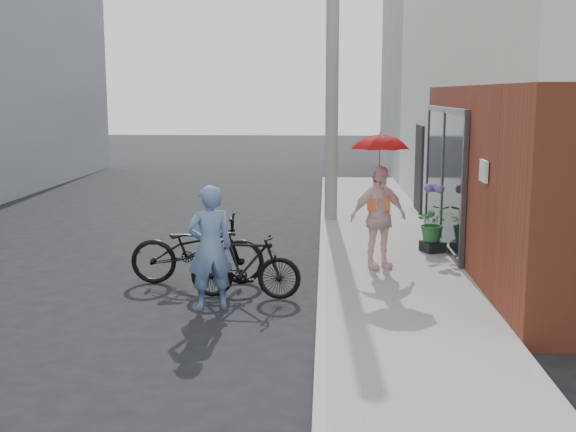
# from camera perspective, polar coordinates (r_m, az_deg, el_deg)

# --- Properties ---
(ground) EXTENTS (80.00, 80.00, 0.00)m
(ground) POSITION_cam_1_polar(r_m,az_deg,el_deg) (10.31, -2.57, -6.55)
(ground) COLOR black
(ground) RESTS_ON ground
(sidewalk) EXTENTS (2.20, 24.00, 0.12)m
(sidewalk) POSITION_cam_1_polar(r_m,az_deg,el_deg) (12.24, 8.20, -3.75)
(sidewalk) COLOR gray
(sidewalk) RESTS_ON ground
(curb) EXTENTS (0.12, 24.00, 0.12)m
(curb) POSITION_cam_1_polar(r_m,az_deg,el_deg) (12.18, 2.75, -3.71)
(curb) COLOR #9E9E99
(curb) RESTS_ON ground
(plaster_building) EXTENTS (8.00, 6.00, 7.00)m
(plaster_building) POSITION_cam_1_polar(r_m,az_deg,el_deg) (19.86, 21.66, 10.81)
(plaster_building) COLOR silver
(plaster_building) RESTS_ON ground
(east_building_far) EXTENTS (8.00, 8.00, 7.00)m
(east_building_far) POSITION_cam_1_polar(r_m,az_deg,el_deg) (26.60, 16.83, 10.62)
(east_building_far) COLOR gray
(east_building_far) RESTS_ON ground
(utility_pole) EXTENTS (0.28, 0.28, 7.00)m
(utility_pole) POSITION_cam_1_polar(r_m,az_deg,el_deg) (15.86, 3.52, 11.91)
(utility_pole) COLOR #9E9E99
(utility_pole) RESTS_ON ground
(officer) EXTENTS (0.72, 0.60, 1.69)m
(officer) POSITION_cam_1_polar(r_m,az_deg,el_deg) (9.69, -6.19, -2.51)
(officer) COLOR #6681B6
(officer) RESTS_ON ground
(bike_left) EXTENTS (2.06, 0.80, 1.07)m
(bike_left) POSITION_cam_1_polar(r_m,az_deg,el_deg) (11.08, -7.17, -2.63)
(bike_left) COLOR black
(bike_left) RESTS_ON ground
(bike_right) EXTENTS (1.62, 0.58, 0.95)m
(bike_right) POSITION_cam_1_polar(r_m,az_deg,el_deg) (10.24, -3.40, -3.92)
(bike_right) COLOR black
(bike_right) RESTS_ON ground
(kimono_woman) EXTENTS (1.04, 0.75, 1.64)m
(kimono_woman) POSITION_cam_1_polar(r_m,az_deg,el_deg) (11.51, 7.15, -0.11)
(kimono_woman) COLOR #FDD4D7
(kimono_woman) RESTS_ON sidewalk
(parasol) EXTENTS (0.89, 0.89, 0.78)m
(parasol) POSITION_cam_1_polar(r_m,az_deg,el_deg) (11.36, 7.28, 5.91)
(parasol) COLOR red
(parasol) RESTS_ON kimono_woman
(planter) EXTENTS (0.46, 0.46, 0.19)m
(planter) POSITION_cam_1_polar(r_m,az_deg,el_deg) (12.97, 11.36, -2.38)
(planter) COLOR black
(planter) RESTS_ON sidewalk
(potted_plant) EXTENTS (0.60, 0.52, 0.67)m
(potted_plant) POSITION_cam_1_polar(r_m,az_deg,el_deg) (12.89, 11.42, -0.51)
(potted_plant) COLOR #2C6F33
(potted_plant) RESTS_ON planter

